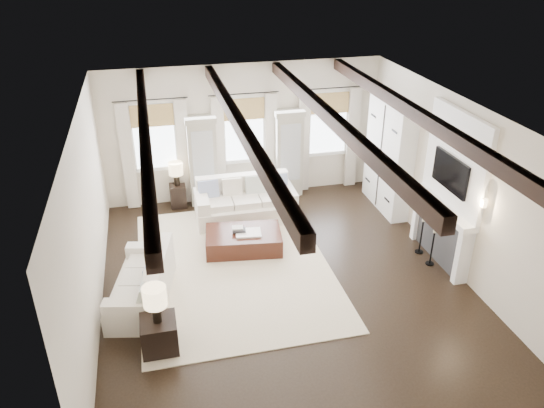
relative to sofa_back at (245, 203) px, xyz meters
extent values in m
plane|color=black|center=(0.23, -2.54, -0.37)|extent=(7.50, 7.50, 0.00)
cube|color=beige|center=(0.23, 1.21, 1.23)|extent=(6.50, 0.04, 3.20)
cube|color=beige|center=(0.23, -6.29, 1.23)|extent=(6.50, 0.04, 3.20)
cube|color=beige|center=(-3.02, -2.54, 1.23)|extent=(0.04, 7.50, 3.20)
cube|color=beige|center=(3.48, -2.54, 1.23)|extent=(0.04, 7.50, 3.20)
cube|color=white|center=(0.23, -2.54, 2.83)|extent=(6.50, 7.50, 0.04)
cube|color=black|center=(-1.97, -2.54, 2.71)|extent=(0.16, 7.40, 0.22)
cube|color=black|center=(-0.52, -2.54, 2.71)|extent=(0.16, 7.40, 0.22)
cube|color=black|center=(0.98, -2.54, 2.71)|extent=(0.16, 7.40, 0.22)
cube|color=black|center=(2.43, -2.54, 2.71)|extent=(0.16, 7.40, 0.22)
cube|color=white|center=(-1.82, 1.18, 1.28)|extent=(0.90, 0.03, 1.45)
cube|color=#AC894C|center=(-1.82, 1.12, 1.81)|extent=(0.94, 0.04, 0.50)
cube|color=beige|center=(-2.44, 1.08, 0.90)|extent=(0.28, 0.08, 2.50)
cube|color=beige|center=(-1.20, 1.08, 0.90)|extent=(0.28, 0.08, 2.50)
cylinder|color=black|center=(-1.82, 1.07, 2.18)|extent=(1.60, 0.02, 0.02)
cube|color=white|center=(0.23, 1.18, 1.28)|extent=(0.90, 0.03, 1.45)
cube|color=#AC894C|center=(0.23, 1.12, 1.81)|extent=(0.94, 0.04, 0.50)
cube|color=beige|center=(-0.39, 1.08, 0.90)|extent=(0.28, 0.08, 2.50)
cube|color=beige|center=(0.85, 1.08, 0.90)|extent=(0.28, 0.08, 2.50)
cylinder|color=black|center=(0.23, 1.07, 2.18)|extent=(1.60, 0.02, 0.02)
cube|color=white|center=(2.28, 1.18, 1.28)|extent=(0.90, 0.03, 1.45)
cube|color=#AC894C|center=(2.28, 1.12, 1.81)|extent=(0.94, 0.04, 0.50)
cube|color=beige|center=(1.66, 1.08, 0.90)|extent=(0.28, 0.08, 2.50)
cube|color=beige|center=(2.90, 1.08, 0.90)|extent=(0.28, 0.08, 2.50)
cylinder|color=black|center=(2.28, 1.07, 2.18)|extent=(1.60, 0.02, 0.02)
cube|color=#AEA897|center=(-0.79, 0.99, 0.63)|extent=(0.64, 0.38, 2.00)
cube|color=#B2B7BA|center=(-0.79, 0.79, 0.78)|extent=(0.48, 0.02, 1.40)
cube|color=#AEA897|center=(-0.79, 0.99, 1.69)|extent=(0.70, 0.42, 0.12)
cube|color=#AEA897|center=(1.26, 0.99, 0.63)|extent=(0.64, 0.38, 2.00)
cube|color=#B2B7BA|center=(1.26, 0.79, 0.78)|extent=(0.48, 0.02, 1.40)
cube|color=#AEA897|center=(1.26, 0.99, 1.69)|extent=(0.70, 0.42, 0.12)
cube|color=#2A2A2C|center=(3.39, -2.54, 0.18)|extent=(0.18, 1.50, 1.10)
cube|color=black|center=(3.36, -2.54, 0.03)|extent=(0.10, 0.90, 0.70)
cube|color=white|center=(3.35, -3.36, 0.18)|extent=(0.26, 0.14, 1.10)
cube|color=white|center=(3.35, -1.72, 0.18)|extent=(0.26, 0.14, 1.10)
cube|color=white|center=(3.32, -2.54, 0.79)|extent=(0.32, 1.90, 0.12)
cube|color=white|center=(3.43, -2.54, 1.73)|extent=(0.10, 1.90, 1.80)
cube|color=black|center=(3.36, -2.54, 1.48)|extent=(0.07, 1.10, 0.64)
cylinder|color=#FFD899|center=(3.38, -3.59, 1.38)|extent=(0.10, 0.10, 0.14)
cube|color=silver|center=(3.28, -0.19, 0.88)|extent=(0.40, 1.70, 2.50)
cube|color=black|center=(3.07, -0.19, 0.88)|extent=(0.01, 0.02, 2.40)
cube|color=beige|center=(-0.59, -1.88, -0.36)|extent=(3.58, 4.87, 0.02)
cube|color=white|center=(0.00, -0.07, -0.17)|extent=(2.20, 1.01, 0.42)
cube|color=white|center=(0.00, 0.31, 0.30)|extent=(2.09, 0.25, 0.52)
cube|color=white|center=(-0.96, -0.06, 0.18)|extent=(0.28, 0.94, 0.27)
cube|color=white|center=(0.96, -0.08, 0.18)|extent=(0.28, 0.94, 0.27)
cube|color=white|center=(-0.61, -0.11, 0.12)|extent=(0.59, 0.63, 0.15)
cube|color=white|center=(0.00, -0.12, 0.12)|extent=(0.59, 0.63, 0.15)
cube|color=white|center=(0.60, -0.13, 0.12)|extent=(0.59, 0.63, 0.15)
cube|color=#7F90BC|center=(-0.78, 0.14, 0.33)|extent=(0.44, 0.23, 0.46)
cube|color=silver|center=(-0.26, 0.14, 0.33)|extent=(0.44, 0.23, 0.46)
cube|color=beige|center=(0.26, 0.13, 0.33)|extent=(0.44, 0.23, 0.46)
cube|color=#7F90BC|center=(0.78, 0.13, 0.33)|extent=(0.44, 0.23, 0.46)
cube|color=white|center=(-2.32, -2.55, -0.19)|extent=(1.27, 2.09, 0.37)
cube|color=white|center=(-1.99, -2.63, 0.23)|extent=(0.59, 1.85, 0.46)
cube|color=white|center=(-2.14, -1.72, 0.12)|extent=(0.87, 0.41, 0.24)
cube|color=white|center=(-2.50, -3.39, 0.12)|extent=(0.87, 0.41, 0.24)
cube|color=white|center=(-2.25, -2.02, 0.06)|extent=(0.65, 0.63, 0.13)
cube|color=white|center=(-2.36, -2.54, 0.06)|extent=(0.65, 0.63, 0.13)
cube|color=white|center=(-2.48, -3.07, 0.06)|extent=(0.65, 0.63, 0.13)
cube|color=#7F90BC|center=(-1.99, -1.91, 0.25)|extent=(0.28, 0.42, 0.40)
cube|color=silver|center=(-2.05, -2.19, 0.25)|extent=(0.28, 0.42, 0.40)
cube|color=beige|center=(-2.11, -2.46, 0.25)|extent=(0.28, 0.42, 0.40)
cube|color=#7F90BC|center=(-2.17, -2.73, 0.25)|extent=(0.28, 0.42, 0.40)
cube|color=silver|center=(-2.23, -3.00, 0.25)|extent=(0.28, 0.42, 0.40)
cube|color=beige|center=(-2.29, -3.27, 0.25)|extent=(0.28, 0.42, 0.40)
cube|color=black|center=(-0.29, -1.31, -0.18)|extent=(1.62, 1.13, 0.39)
cube|color=white|center=(-0.20, -1.40, 0.04)|extent=(0.55, 0.44, 0.04)
cube|color=#262628|center=(-0.37, -1.30, 0.08)|extent=(0.28, 0.23, 0.04)
cube|color=beige|center=(-0.39, -1.27, 0.11)|extent=(0.24, 0.20, 0.03)
cube|color=black|center=(-2.08, -3.87, -0.10)|extent=(0.54, 0.54, 0.54)
cylinder|color=black|center=(-2.08, -3.87, 0.32)|extent=(0.14, 0.14, 0.30)
cylinder|color=#F9D89E|center=(-2.08, -3.87, 0.62)|extent=(0.36, 0.36, 0.32)
cube|color=black|center=(-1.42, 0.93, -0.10)|extent=(0.36, 0.36, 0.54)
cylinder|color=black|center=(-1.42, 0.93, 0.31)|extent=(0.13, 0.13, 0.27)
cylinder|color=#F9D89E|center=(-1.42, 0.93, 0.59)|extent=(0.33, 0.33, 0.29)
cylinder|color=black|center=(3.13, -2.69, -0.36)|extent=(0.16, 0.16, 0.02)
cylinder|color=black|center=(3.13, -2.69, -0.02)|extent=(0.03, 0.03, 0.72)
cylinder|color=beige|center=(3.13, -2.69, 0.39)|extent=(0.06, 0.06, 0.10)
cylinder|color=black|center=(3.13, -2.25, -0.36)|extent=(0.17, 0.17, 0.02)
cylinder|color=black|center=(3.13, -2.25, -0.01)|extent=(0.03, 0.03, 0.72)
cylinder|color=beige|center=(3.13, -2.25, 0.39)|extent=(0.06, 0.06, 0.10)
camera|label=1|loc=(-1.87, -10.38, 5.37)|focal=35.00mm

